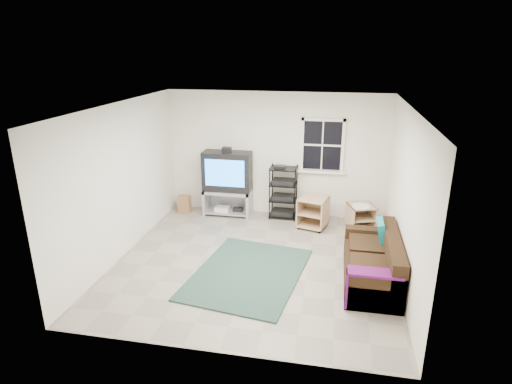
% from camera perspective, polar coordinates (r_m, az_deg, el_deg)
% --- Properties ---
extents(room, '(4.60, 4.62, 4.60)m').
position_cam_1_polar(room, '(8.83, 8.81, 5.72)').
color(room, gray).
rests_on(room, ground).
extents(tv_unit, '(1.01, 0.50, 1.48)m').
position_cam_1_polar(tv_unit, '(9.05, -3.82, 1.87)').
color(tv_unit, '#9FA0A7').
rests_on(tv_unit, ground).
extents(av_rack, '(0.56, 0.41, 1.12)m').
position_cam_1_polar(av_rack, '(8.98, 3.64, -0.45)').
color(av_rack, black).
rests_on(av_rack, ground).
extents(side_table_left, '(0.65, 0.65, 0.62)m').
position_cam_1_polar(side_table_left, '(8.62, 7.70, -2.54)').
color(side_table_left, tan).
rests_on(side_table_left, ground).
extents(side_table_right, '(0.61, 0.61, 0.55)m').
position_cam_1_polar(side_table_right, '(8.65, 13.72, -3.04)').
color(side_table_right, tan).
rests_on(side_table_right, ground).
extents(sofa, '(0.79, 1.79, 0.82)m').
position_cam_1_polar(sofa, '(6.89, 15.44, -9.25)').
color(sofa, black).
rests_on(sofa, ground).
extents(shag_rug, '(1.91, 2.42, 0.03)m').
position_cam_1_polar(shag_rug, '(6.96, -1.08, -10.77)').
color(shag_rug, '#312216').
rests_on(shag_rug, ground).
extents(paper_bag, '(0.27, 0.18, 0.38)m').
position_cam_1_polar(paper_bag, '(9.47, -9.54, -1.57)').
color(paper_bag, '#936542').
rests_on(paper_bag, ground).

